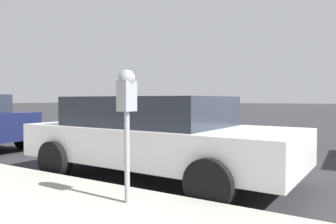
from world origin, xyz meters
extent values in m
plane|color=#2B2B2D|center=(0.00, 0.00, 0.00)|extent=(220.00, 220.00, 0.00)
cylinder|color=gray|center=(-2.75, -0.31, 0.68)|extent=(0.06, 0.06, 1.04)
cube|color=gray|center=(-2.75, -0.31, 1.37)|extent=(0.20, 0.14, 0.34)
sphere|color=gray|center=(-2.75, -0.31, 1.57)|extent=(0.19, 0.19, 0.19)
cube|color=#19389E|center=(-2.64, -0.31, 1.33)|extent=(0.01, 0.11, 0.12)
cube|color=black|center=(-2.64, -0.31, 1.45)|extent=(0.01, 0.10, 0.08)
cube|color=silver|center=(-1.06, 0.39, 0.61)|extent=(2.05, 4.67, 0.57)
cube|color=#232833|center=(-1.05, 0.58, 1.14)|extent=(1.77, 2.63, 0.49)
cylinder|color=black|center=(-0.12, -1.06, 0.32)|extent=(0.24, 0.65, 0.64)
cylinder|color=black|center=(-2.06, -1.01, 0.32)|extent=(0.24, 0.65, 0.64)
cylinder|color=black|center=(-0.05, 1.80, 0.32)|extent=(0.24, 0.65, 0.64)
cylinder|color=black|center=(-1.99, 1.85, 0.32)|extent=(0.24, 0.65, 0.64)
cylinder|color=black|center=(-0.19, 5.34, 0.32)|extent=(0.24, 0.65, 0.64)
camera|label=1|loc=(-5.62, -2.63, 1.33)|focal=35.00mm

